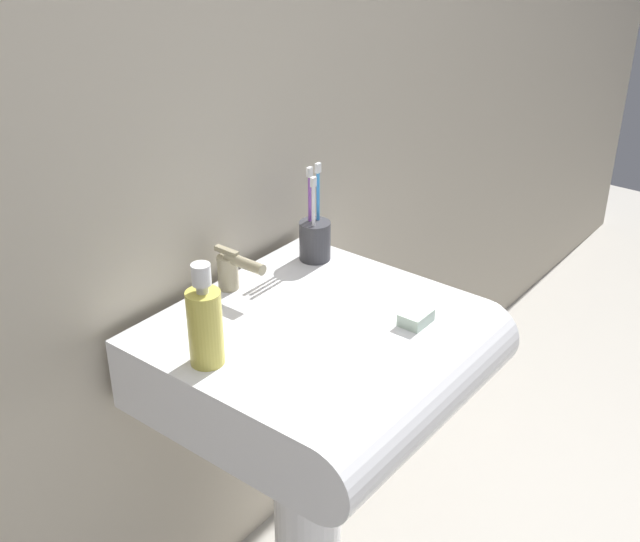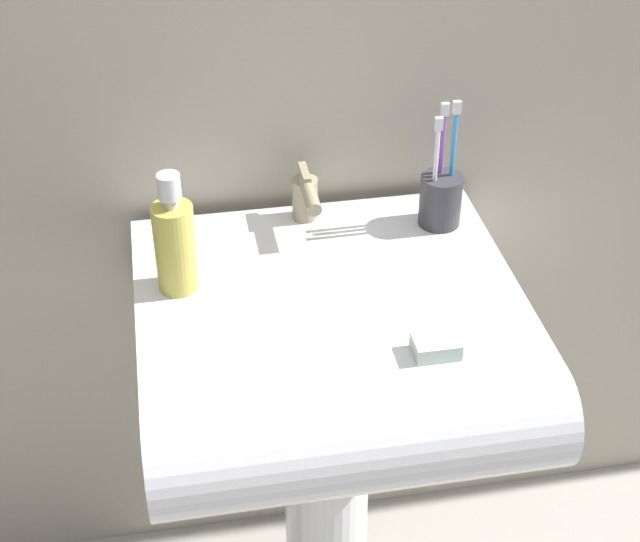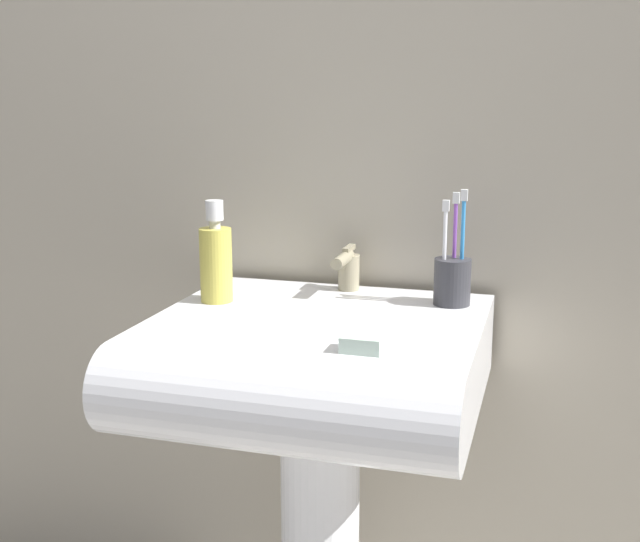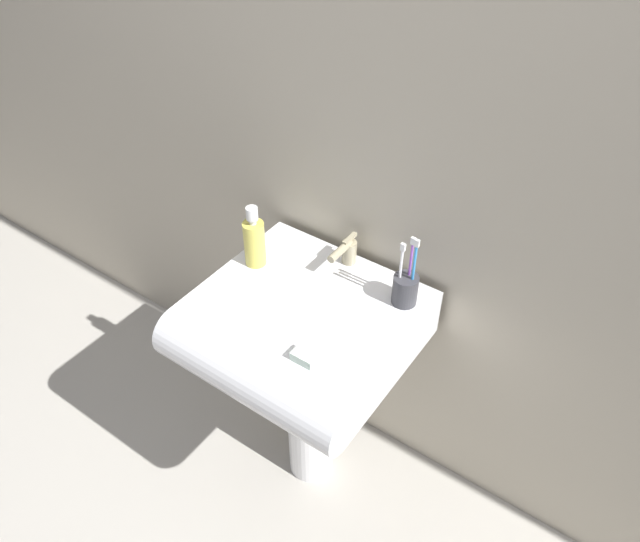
{
  "view_description": "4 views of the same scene",
  "coord_description": "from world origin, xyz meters",
  "views": [
    {
      "loc": [
        -0.98,
        -0.8,
        1.53
      ],
      "look_at": [
        0.03,
        -0.01,
        0.86
      ],
      "focal_mm": 45.0,
      "sensor_mm": 36.0,
      "label": 1
    },
    {
      "loc": [
        -0.21,
        -1.11,
        1.61
      ],
      "look_at": [
        -0.01,
        0.01,
        0.79
      ],
      "focal_mm": 55.0,
      "sensor_mm": 36.0,
      "label": 2
    },
    {
      "loc": [
        0.37,
        -1.27,
        1.14
      ],
      "look_at": [
        -0.01,
        0.03,
        0.84
      ],
      "focal_mm": 45.0,
      "sensor_mm": 36.0,
      "label": 3
    },
    {
      "loc": [
        0.71,
        -0.95,
        1.89
      ],
      "look_at": [
        0.02,
        0.03,
        0.86
      ],
      "focal_mm": 35.0,
      "sensor_mm": 36.0,
      "label": 4
    }
  ],
  "objects": [
    {
      "name": "ground_plane",
      "position": [
        0.0,
        0.0,
        0.0
      ],
      "size": [
        6.0,
        6.0,
        0.0
      ],
      "primitive_type": "plane",
      "color": "#ADA89E",
      "rests_on": "ground"
    },
    {
      "name": "sink_pedestal",
      "position": [
        0.0,
        0.0,
        0.31
      ],
      "size": [
        0.14,
        0.14,
        0.62
      ],
      "primitive_type": "cylinder",
      "color": "white",
      "rests_on": "ground"
    },
    {
      "name": "sink_basin",
      "position": [
        0.0,
        -0.05,
        0.69
      ],
      "size": [
        0.55,
        0.54,
        0.14
      ],
      "color": "white",
      "rests_on": "sink_pedestal"
    },
    {
      "name": "bar_soap",
      "position": [
        0.11,
        -0.17,
        0.78
      ],
      "size": [
        0.06,
        0.04,
        0.02
      ],
      "primitive_type": "cube",
      "color": "silver",
      "rests_on": "sink_basin"
    },
    {
      "name": "wall_back",
      "position": [
        0.0,
        0.28,
        1.2
      ],
      "size": [
        5.0,
        0.05,
        2.4
      ],
      "primitive_type": "cube",
      "color": "#B7AD99",
      "rests_on": "ground"
    },
    {
      "name": "soap_bottle",
      "position": [
        -0.21,
        0.04,
        0.84
      ],
      "size": [
        0.06,
        0.06,
        0.19
      ],
      "color": "gold",
      "rests_on": "sink_basin"
    },
    {
      "name": "toothbrush_cup",
      "position": [
        0.21,
        0.14,
        0.81
      ],
      "size": [
        0.07,
        0.07,
        0.21
      ],
      "color": "#38383D",
      "rests_on": "sink_basin"
    },
    {
      "name": "faucet",
      "position": [
        -0.0,
        0.18,
        0.81
      ],
      "size": [
        0.04,
        0.12,
        0.09
      ],
      "color": "tan",
      "rests_on": "sink_basin"
    }
  ]
}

